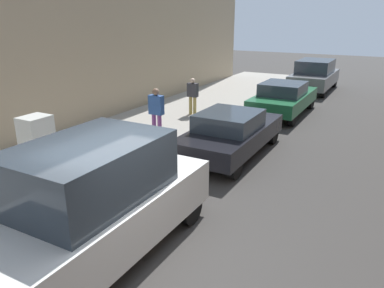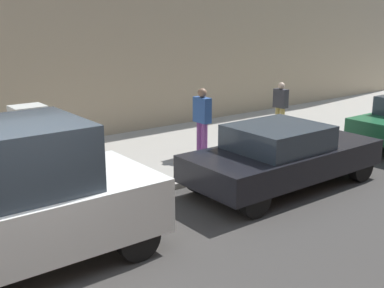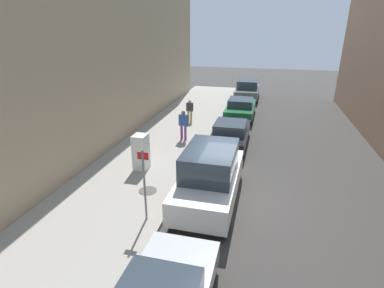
% 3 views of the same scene
% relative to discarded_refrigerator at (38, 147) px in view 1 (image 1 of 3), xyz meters
% --- Properties ---
extents(ground_plane, '(80.00, 80.00, 0.00)m').
position_rel_discarded_refrigerator_xyz_m(ground_plane, '(4.36, -1.47, -0.93)').
color(ground_plane, '#383533').
extents(discarded_refrigerator, '(0.60, 0.70, 1.60)m').
position_rel_discarded_refrigerator_xyz_m(discarded_refrigerator, '(0.00, 0.00, 0.00)').
color(discarded_refrigerator, silver).
rests_on(discarded_refrigerator, sidewalk_slab).
extents(manhole_cover, '(0.70, 0.70, 0.02)m').
position_rel_discarded_refrigerator_xyz_m(manhole_cover, '(1.02, -1.82, -0.79)').
color(manhole_cover, '#47443F').
rests_on(manhole_cover, sidewalk_slab).
extents(pedestrian_walking_far, '(0.49, 0.23, 1.71)m').
position_rel_discarded_refrigerator_xyz_m(pedestrian_walking_far, '(0.82, 4.07, 0.19)').
color(pedestrian_walking_far, '#7A3D7F').
rests_on(pedestrian_walking_far, sidewalk_slab).
extents(pedestrian_standing_near, '(0.44, 0.22, 1.51)m').
position_rel_discarded_refrigerator_xyz_m(pedestrian_standing_near, '(0.29, 7.52, 0.05)').
color(pedestrian_standing_near, '#A8934C').
rests_on(pedestrian_standing_near, sidewalk_slab).
extents(parked_van_white, '(1.99, 4.77, 2.14)m').
position_rel_discarded_refrigerator_xyz_m(parked_van_white, '(3.47, -1.75, 0.13)').
color(parked_van_white, silver).
rests_on(parked_van_white, ground).
extents(parked_sedan_dark, '(1.86, 4.44, 1.38)m').
position_rel_discarded_refrigerator_xyz_m(parked_sedan_dark, '(3.47, 4.14, -0.21)').
color(parked_sedan_dark, black).
rests_on(parked_sedan_dark, ground).
extents(parked_sedan_green, '(1.90, 4.46, 1.41)m').
position_rel_discarded_refrigerator_xyz_m(parked_sedan_green, '(3.47, 9.81, -0.19)').
color(parked_sedan_green, '#1E6038').
rests_on(parked_sedan_green, ground).
extents(parked_suv_gray, '(1.99, 4.66, 1.73)m').
position_rel_discarded_refrigerator_xyz_m(parked_suv_gray, '(3.47, 16.03, -0.04)').
color(parked_suv_gray, slate).
rests_on(parked_suv_gray, ground).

